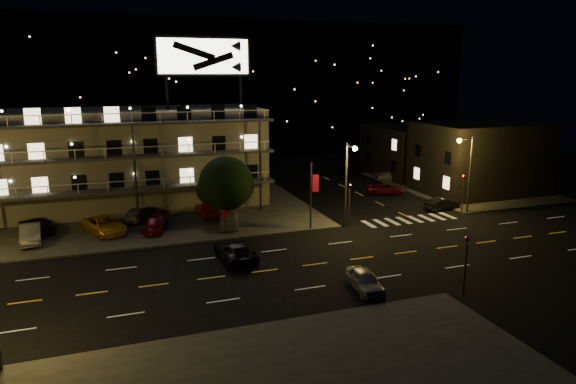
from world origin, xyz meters
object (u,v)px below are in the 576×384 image
object	(u,v)px
lot_car_7	(137,214)
side_car_0	(442,204)
tree	(226,185)
road_car_west	(235,251)
lot_car_4	(229,219)
lot_car_2	(104,225)
road_car_east	(365,280)

from	to	relation	value
lot_car_7	side_car_0	xyz separation A→B (m)	(31.04, -6.08, -0.14)
tree	road_car_west	distance (m)	9.59
lot_car_4	road_car_west	world-z (taller)	lot_car_4
lot_car_2	lot_car_7	bearing A→B (deg)	22.36
road_car_west	side_car_0	bearing A→B (deg)	-166.16
road_car_east	road_car_west	xyz separation A→B (m)	(-6.85, 8.42, 0.06)
lot_car_4	lot_car_7	xyz separation A→B (m)	(-8.04, 5.17, -0.12)
lot_car_7	road_car_east	size ratio (longest dim) A/B	1.09
side_car_0	road_car_west	distance (m)	25.53
tree	side_car_0	world-z (taller)	tree
road_car_east	road_car_west	bearing A→B (deg)	134.52
lot_car_2	road_car_west	size ratio (longest dim) A/B	1.01
tree	road_car_east	distance (m)	18.50
lot_car_2	road_car_east	distance (m)	24.91
tree	lot_car_4	size ratio (longest dim) A/B	1.49
tree	road_car_east	xyz separation A→B (m)	(5.55, -17.31, -3.41)
tree	lot_car_7	xyz separation A→B (m)	(-7.91, 4.62, -3.31)
lot_car_2	lot_car_4	distance (m)	11.25
lot_car_4	road_car_east	bearing A→B (deg)	-57.54
lot_car_4	side_car_0	distance (m)	23.01
side_car_0	road_car_east	bearing A→B (deg)	125.96
lot_car_4	lot_car_2	bearing A→B (deg)	-175.15
lot_car_4	lot_car_7	size ratio (longest dim) A/B	1.01
lot_car_7	road_car_west	xyz separation A→B (m)	(6.61, -13.51, -0.05)
lot_car_4	road_car_east	size ratio (longest dim) A/B	1.11
lot_car_7	tree	bearing A→B (deg)	171.43
lot_car_7	road_car_east	world-z (taller)	lot_car_7
tree	road_car_east	world-z (taller)	tree
lot_car_2	lot_car_7	distance (m)	4.47
lot_car_2	lot_car_4	size ratio (longest dim) A/B	1.21
tree	lot_car_4	distance (m)	3.24
tree	lot_car_2	distance (m)	11.49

